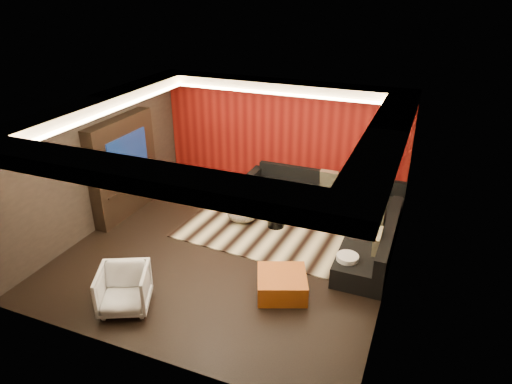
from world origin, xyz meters
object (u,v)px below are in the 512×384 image
at_px(drum_stool, 276,218).
at_px(orange_ottoman, 282,284).
at_px(white_side_table, 347,267).
at_px(sectional_sofa, 339,212).
at_px(coffee_table, 301,210).
at_px(armchair, 124,289).

xyz_separation_m(drum_stool, orange_ottoman, (0.86, -2.09, -0.05)).
bearing_deg(drum_stool, orange_ottoman, -67.74).
xyz_separation_m(white_side_table, sectional_sofa, (-0.58, 1.96, 0.02)).
bearing_deg(white_side_table, coffee_table, 125.40).
bearing_deg(coffee_table, orange_ottoman, -79.65).
distance_m(white_side_table, orange_ottoman, 1.24).
height_order(coffee_table, drum_stool, drum_stool).
bearing_deg(armchair, orange_ottoman, 4.92).
bearing_deg(coffee_table, drum_stool, -113.55).
bearing_deg(coffee_table, sectional_sofa, -5.08).
xyz_separation_m(white_side_table, armchair, (-3.16, -2.13, 0.12)).
height_order(white_side_table, sectional_sofa, sectional_sofa).
height_order(white_side_table, orange_ottoman, white_side_table).
distance_m(drum_stool, white_side_table, 2.19).
distance_m(drum_stool, armchair, 3.67).
distance_m(coffee_table, armchair, 4.51).
distance_m(orange_ottoman, sectional_sofa, 2.80).
relative_size(armchair, sectional_sofa, 0.22).
relative_size(coffee_table, orange_ottoman, 1.38).
relative_size(orange_ottoman, armchair, 1.03).
bearing_deg(white_side_table, sectional_sofa, 106.46).
distance_m(drum_stool, sectional_sofa, 1.39).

